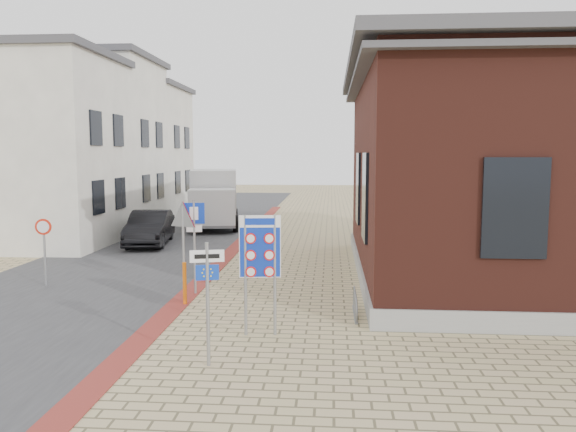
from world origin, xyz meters
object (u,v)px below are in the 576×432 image
(border_sign, at_px, (260,250))
(parking_sign, at_px, (194,230))
(sedan, at_px, (150,228))
(essen_sign, at_px, (207,285))
(bollard, at_px, (185,284))
(box_truck, at_px, (214,198))

(border_sign, distance_m, parking_sign, 4.14)
(sedan, distance_m, parking_sign, 9.43)
(sedan, distance_m, essen_sign, 14.87)
(border_sign, xyz_separation_m, parking_sign, (-2.30, 3.44, -0.06))
(parking_sign, height_order, bollard, parking_sign)
(sedan, relative_size, box_truck, 0.73)
(box_truck, relative_size, bollard, 5.47)
(box_truck, relative_size, parking_sign, 2.31)
(box_truck, distance_m, bollard, 15.66)
(box_truck, height_order, border_sign, box_truck)
(sedan, xyz_separation_m, parking_sign, (4.07, -8.43, 1.10))
(sedan, relative_size, essen_sign, 1.92)
(parking_sign, bearing_deg, essen_sign, -84.11)
(box_truck, xyz_separation_m, essen_sign, (4.01, -19.61, -0.05))
(border_sign, relative_size, parking_sign, 0.99)
(box_truck, height_order, essen_sign, box_truck)
(essen_sign, bearing_deg, box_truck, 87.28)
(bollard, bearing_deg, sedan, 113.06)
(sedan, bearing_deg, box_truck, 66.36)
(border_sign, height_order, essen_sign, border_sign)
(sedan, relative_size, border_sign, 1.70)
(sedan, height_order, essen_sign, essen_sign)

